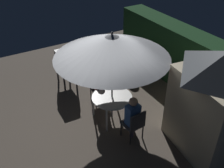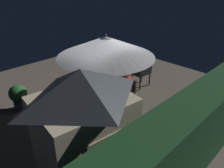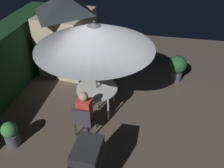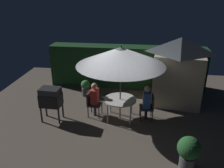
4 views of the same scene
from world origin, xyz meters
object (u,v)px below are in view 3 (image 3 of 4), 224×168
Objects in this scene: potted_plant_by_shed at (11,134)px; person_in_red at (84,109)px; patio_umbrella at (95,35)px; bbq_grill at (88,159)px; chair_near_shed at (84,119)px; chair_far_side at (103,75)px; garden_shed at (67,33)px; potted_plant_by_grill at (177,67)px; person_in_blue at (102,69)px; patio_table at (97,90)px.

person_in_red is (0.73, -1.61, 0.42)m from potted_plant_by_shed.
patio_umbrella is 2.42× the size of bbq_grill.
bbq_grill is 1.33× the size of chair_near_shed.
potted_plant_by_shed is (-2.64, 1.62, -0.16)m from chair_far_side.
patio_umbrella is at bearing -143.45° from garden_shed.
patio_umbrella is 3.44m from potted_plant_by_grill.
potted_plant_by_grill is (1.96, -2.22, -1.76)m from patio_umbrella.
patio_umbrella is 2.30× the size of person_in_blue.
bbq_grill is 1.50m from person_in_red.
garden_shed is at bearing -2.34° from potted_plant_by_shed.
garden_shed reaches higher than bbq_grill.
chair_far_side is (0.99, 0.07, -1.75)m from patio_umbrella.
person_in_red is 1.00× the size of person_in_blue.
patio_umbrella is 2.30× the size of person_in_red.
patio_table is 1.61× the size of potted_plant_by_shed.
patio_umbrella is 3.23× the size of chair_far_side.
chair_far_side is at bearing -126.44° from garden_shed.
chair_far_side is at bearing 4.12° from person_in_blue.
patio_table is (-2.08, -1.54, -0.66)m from garden_shed.
person_in_blue is (-1.05, 2.28, 0.28)m from potted_plant_by_grill.
patio_table is 1.58m from patio_umbrella.
chair_far_side is at bearing -31.57° from potted_plant_by_shed.
person_in_red reaches higher than patio_table.
potted_plant_by_grill is 3.69m from person_in_red.
chair_far_side is 0.71× the size of person_in_red.
garden_shed is 2.19× the size of bbq_grill.
chair_far_side is at bearing -0.46° from chair_near_shed.
chair_near_shed is 3.75m from potted_plant_by_grill.
person_in_blue reaches higher than patio_table.
person_in_blue reaches higher than potted_plant_by_grill.
potted_plant_by_shed is at bearing 114.43° from person_in_red.
garden_shed is 3.85m from potted_plant_by_grill.
garden_shed is 3.81× the size of potted_plant_by_shed.
garden_shed is 3.50m from chair_near_shed.
patio_umbrella is at bearing 10.01° from bbq_grill.
patio_table is 1.01m from chair_far_side.
bbq_grill is at bearing -171.74° from chair_far_side.
patio_umbrella is at bearing -5.02° from person_in_red.
bbq_grill is at bearing -169.99° from patio_table.
chair_near_shed is at bearing -68.04° from potted_plant_by_shed.
chair_far_side is (3.32, 0.48, -0.33)m from bbq_grill.
patio_table reaches higher than potted_plant_by_shed.
person_in_blue is at bearing 4.12° from patio_umbrella.
chair_near_shed is (-1.00, 0.09, -1.75)m from patio_umbrella.
potted_plant_by_shed is 0.55× the size of person_in_red.
bbq_grill is at bearing -156.11° from garden_shed.
chair_near_shed and chair_far_side have the same top height.
chair_near_shed is at bearing -154.71° from garden_shed.
person_in_blue is (2.55, -1.63, 0.42)m from potted_plant_by_shed.
chair_far_side reaches higher than patio_table.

